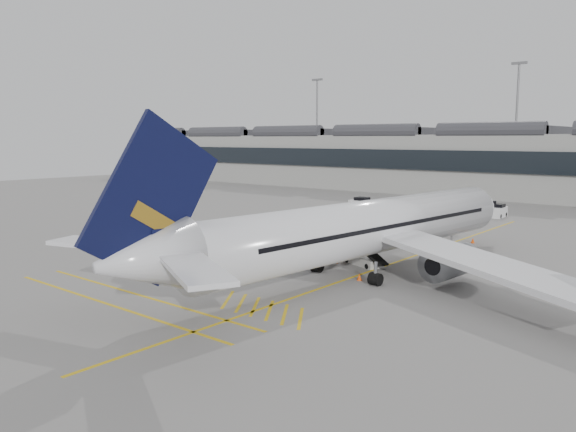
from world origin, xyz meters
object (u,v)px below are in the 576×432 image
Objects in this scene: airliner_main at (362,229)px; belt_loader at (363,258)px; baggage_cart_a at (257,250)px; ramp_agent_a at (336,254)px; ramp_agent_b at (302,244)px; pushback_tug at (214,255)px.

belt_loader is at bearing 125.92° from airliner_main.
baggage_cart_a is 1.36× the size of ramp_agent_a.
airliner_main is at bearing 123.02° from ramp_agent_b.
airliner_main reaches higher than belt_loader.
ramp_agent_b reaches higher than ramp_agent_a.
ramp_agent_a reaches higher than pushback_tug.
belt_loader is 12.51m from pushback_tug.
ramp_agent_a is 0.70× the size of pushback_tug.
belt_loader is at bearing 142.41° from ramp_agent_b.
baggage_cart_a is 1.12× the size of ramp_agent_b.
ramp_agent_a is (-1.99, -1.07, 0.27)m from belt_loader.
belt_loader is 2.28m from ramp_agent_a.
ramp_agent_a is (-3.61, 1.70, -2.67)m from airliner_main.
belt_loader is 2.33× the size of ramp_agent_b.
belt_loader is 2.84× the size of ramp_agent_a.
ramp_agent_a is at bearing 160.43° from airliner_main.
ramp_agent_b is (0.91, 4.92, -0.07)m from baggage_cart_a.
airliner_main is 20.29× the size of baggage_cart_a.
ramp_agent_b is at bearing 65.15° from baggage_cart_a.
pushback_tug is (-4.09, -6.86, -0.43)m from ramp_agent_b.
ramp_agent_b is at bearing 141.28° from ramp_agent_a.
ramp_agent_b is 8.00m from pushback_tug.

